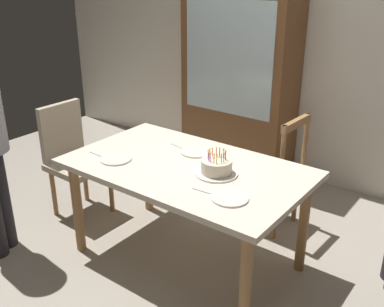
# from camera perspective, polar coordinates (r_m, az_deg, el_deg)

# --- Properties ---
(ground) EXTENTS (6.40, 6.40, 0.00)m
(ground) POSITION_cam_1_polar(r_m,az_deg,el_deg) (3.42, -0.69, -13.06)
(ground) COLOR #9E9384
(back_wall) EXTENTS (6.40, 0.10, 2.60)m
(back_wall) POSITION_cam_1_polar(r_m,az_deg,el_deg) (4.44, 14.35, 13.04)
(back_wall) COLOR silver
(back_wall) RESTS_ON ground
(dining_table) EXTENTS (1.63, 0.97, 0.75)m
(dining_table) POSITION_cam_1_polar(r_m,az_deg,el_deg) (3.08, -0.75, -3.01)
(dining_table) COLOR beige
(dining_table) RESTS_ON ground
(birthday_cake) EXTENTS (0.28, 0.28, 0.17)m
(birthday_cake) POSITION_cam_1_polar(r_m,az_deg,el_deg) (2.90, 3.11, -1.78)
(birthday_cake) COLOR silver
(birthday_cake) RESTS_ON dining_table
(plate_near_celebrant) EXTENTS (0.22, 0.22, 0.01)m
(plate_near_celebrant) POSITION_cam_1_polar(r_m,az_deg,el_deg) (3.17, -9.60, -0.69)
(plate_near_celebrant) COLOR silver
(plate_near_celebrant) RESTS_ON dining_table
(plate_far_side) EXTENTS (0.22, 0.22, 0.01)m
(plate_far_side) POSITION_cam_1_polar(r_m,az_deg,el_deg) (3.24, 0.46, 0.22)
(plate_far_side) COLOR silver
(plate_far_side) RESTS_ON dining_table
(plate_near_guest) EXTENTS (0.22, 0.22, 0.01)m
(plate_near_guest) POSITION_cam_1_polar(r_m,az_deg,el_deg) (2.63, 4.80, -5.61)
(plate_near_guest) COLOR silver
(plate_near_guest) RESTS_ON dining_table
(fork_near_celebrant) EXTENTS (0.18, 0.03, 0.01)m
(fork_near_celebrant) POSITION_cam_1_polar(r_m,az_deg,el_deg) (3.27, -11.79, -0.16)
(fork_near_celebrant) COLOR silver
(fork_near_celebrant) RESTS_ON dining_table
(fork_far_side) EXTENTS (0.18, 0.05, 0.01)m
(fork_far_side) POSITION_cam_1_polar(r_m,az_deg,el_deg) (3.34, -1.67, 0.85)
(fork_far_side) COLOR silver
(fork_far_side) RESTS_ON dining_table
(fork_near_guest) EXTENTS (0.18, 0.03, 0.01)m
(fork_near_guest) POSITION_cam_1_polar(r_m,az_deg,el_deg) (2.70, 1.72, -4.85)
(fork_near_guest) COLOR silver
(fork_near_guest) RESTS_ON dining_table
(chair_spindle_back) EXTENTS (0.46, 0.46, 0.95)m
(chair_spindle_back) POSITION_cam_1_polar(r_m,az_deg,el_deg) (3.67, 10.10, -2.48)
(chair_spindle_back) COLOR beige
(chair_spindle_back) RESTS_ON ground
(chair_upholstered) EXTENTS (0.45, 0.45, 0.95)m
(chair_upholstered) POSITION_cam_1_polar(r_m,az_deg,el_deg) (3.91, -14.90, -0.06)
(chair_upholstered) COLOR tan
(chair_upholstered) RESTS_ON ground
(china_cabinet) EXTENTS (1.10, 0.45, 1.90)m
(china_cabinet) POSITION_cam_1_polar(r_m,az_deg,el_deg) (4.49, 5.99, 9.19)
(china_cabinet) COLOR brown
(china_cabinet) RESTS_ON ground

